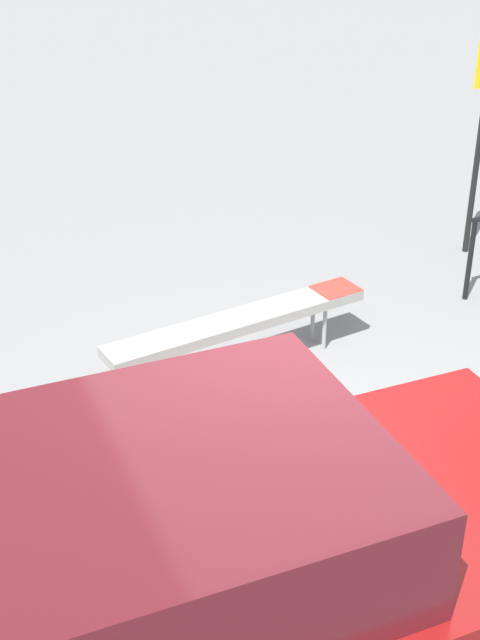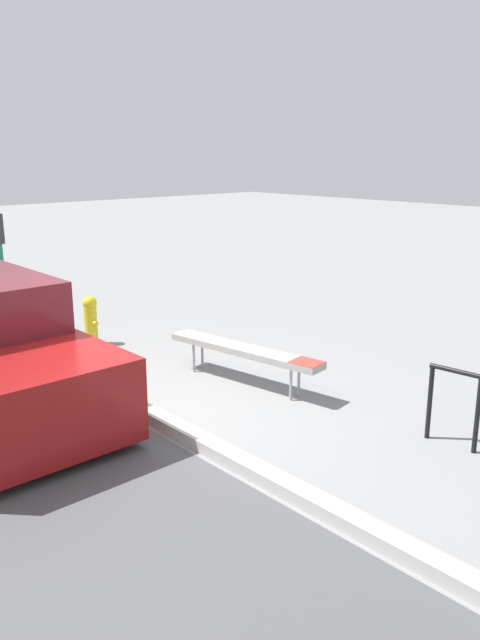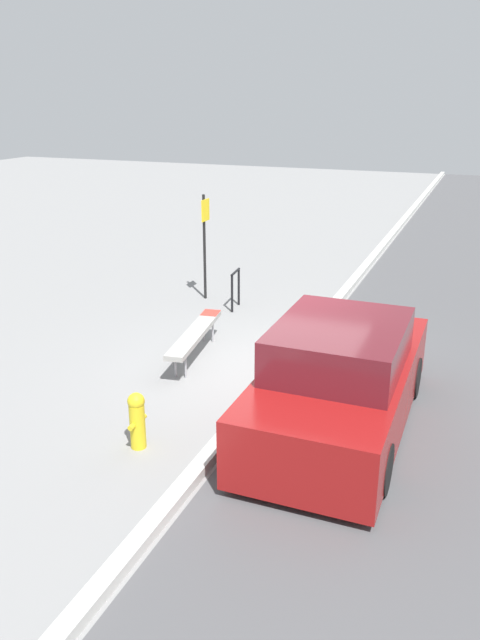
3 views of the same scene
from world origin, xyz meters
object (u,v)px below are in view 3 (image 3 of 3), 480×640
at_px(fire_hydrant, 137,419).
at_px(parked_car_near, 340,381).
at_px(bike_rack, 235,286).
at_px(bench, 195,333).
at_px(sign_post, 205,237).

xyz_separation_m(fire_hydrant, parked_car_near, (1.47, -2.25, 0.28)).
distance_m(fire_hydrant, parked_car_near, 2.70).
relative_size(bike_rack, parked_car_near, 0.19).
distance_m(bench, bike_rack, 2.74).
height_order(bench, fire_hydrant, fire_hydrant).
bearing_deg(parked_car_near, sign_post, 42.11).
distance_m(bike_rack, parked_car_near, 5.25).
bearing_deg(sign_post, bike_rack, -114.69).
bearing_deg(bench, sign_post, 13.28).
relative_size(sign_post, parked_car_near, 0.54).
xyz_separation_m(bench, fire_hydrant, (-2.91, -0.59, -0.04)).
distance_m(bench, parked_car_near, 3.19).
bearing_deg(sign_post, bench, -158.12).
height_order(bench, bike_rack, bike_rack).
height_order(bike_rack, parked_car_near, parked_car_near).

